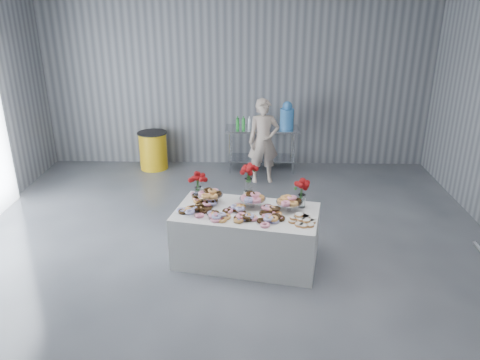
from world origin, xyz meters
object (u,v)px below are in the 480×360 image
(display_table, at_px, (247,236))
(person, at_px, (264,141))
(prep_table, at_px, (262,141))
(trash_barrel, at_px, (153,150))
(water_jug, at_px, (287,116))

(display_table, xyz_separation_m, person, (0.29, 2.95, 0.45))
(display_table, xyz_separation_m, prep_table, (0.27, 3.62, 0.24))
(trash_barrel, bearing_deg, display_table, -61.02)
(display_table, height_order, prep_table, prep_table)
(water_jug, relative_size, person, 0.34)
(water_jug, bearing_deg, trash_barrel, 180.00)
(prep_table, xyz_separation_m, trash_barrel, (-2.28, -0.00, -0.22))
(water_jug, relative_size, trash_barrel, 0.70)
(trash_barrel, bearing_deg, water_jug, 0.00)
(display_table, distance_m, prep_table, 3.64)
(water_jug, xyz_separation_m, trash_barrel, (-2.78, 0.00, -0.75))
(display_table, bearing_deg, prep_table, 85.76)
(prep_table, distance_m, water_jug, 0.73)
(prep_table, height_order, person, person)
(display_table, bearing_deg, trash_barrel, 118.98)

